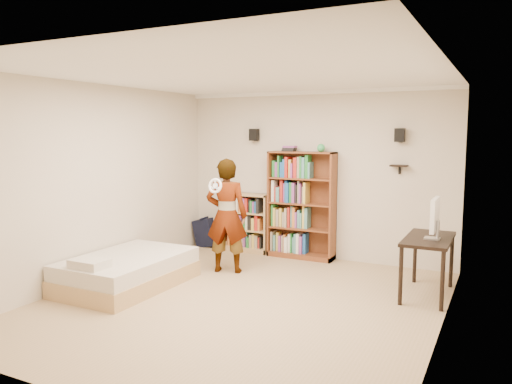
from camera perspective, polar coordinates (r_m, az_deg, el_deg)
ground at (r=6.17m, az=-1.65°, el=-12.48°), size 4.50×5.00×0.01m
room_shell at (r=5.83m, az=-1.71°, el=4.09°), size 4.52×5.02×2.71m
crown_molding at (r=5.86m, az=-1.74°, el=13.00°), size 4.50×5.00×0.06m
speaker_left at (r=8.44m, az=-0.22°, el=6.56°), size 0.14×0.12×0.20m
speaker_right at (r=7.65m, az=16.11°, el=6.27°), size 0.14×0.12×0.20m
wall_shelf at (r=7.68m, az=16.02°, el=2.91°), size 0.25×0.16×0.02m
tall_bookshelf at (r=8.10m, az=5.21°, el=-1.52°), size 1.09×0.32×1.73m
low_bookshelf at (r=8.58m, az=-0.94°, el=-3.52°), size 0.80×0.30×1.00m
computer_desk at (r=6.66m, az=19.01°, el=-8.06°), size 0.54×1.09×0.74m
imac at (r=6.46m, az=19.57°, el=-2.88°), size 0.18×0.52×0.51m
daybed at (r=6.91m, az=-14.48°, el=-8.31°), size 1.15×1.77×0.52m
person at (r=7.28m, az=-3.37°, el=-2.72°), size 0.70×0.56×1.67m
wii_wheel at (r=6.95m, az=-4.69°, el=0.71°), size 0.22×0.08×0.22m
navy_bag at (r=9.03m, az=-5.88°, el=-4.59°), size 0.39×0.27×0.51m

